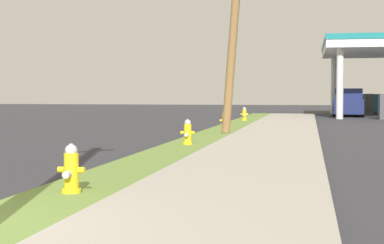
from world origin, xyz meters
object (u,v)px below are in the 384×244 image
object	(u,v)px
fire_hydrant_third	(225,121)
truck_navy_at_forecourt	(348,103)
car_teal_by_near_pump	(371,104)
fire_hydrant_fourth	(244,115)
fire_hydrant_second	(188,133)
fire_hydrant_nearest	(71,171)
utility_pole_midground	(235,5)

from	to	relation	value
fire_hydrant_third	truck_navy_at_forecourt	world-z (taller)	truck_navy_at_forecourt
car_teal_by_near_pump	truck_navy_at_forecourt	xyz separation A→B (m)	(-2.19, -6.86, 0.19)
fire_hydrant_third	fire_hydrant_fourth	xyz separation A→B (m)	(-0.01, 7.98, 0.00)
fire_hydrant_second	truck_navy_at_forecourt	size ratio (longest dim) A/B	0.14
fire_hydrant_second	fire_hydrant_third	distance (m)	8.13
fire_hydrant_nearest	utility_pole_midground	xyz separation A→B (m)	(0.75, 14.11, 4.51)
fire_hydrant_third	utility_pole_midground	bearing A→B (deg)	-74.14
fire_hydrant_fourth	car_teal_by_near_pump	world-z (taller)	car_teal_by_near_pump
fire_hydrant_third	truck_navy_at_forecourt	size ratio (longest dim) A/B	0.14
fire_hydrant_nearest	fire_hydrant_second	size ratio (longest dim) A/B	1.00
utility_pole_midground	truck_navy_at_forecourt	xyz separation A→B (m)	(5.49, 21.74, -4.05)
fire_hydrant_third	fire_hydrant_fourth	world-z (taller)	same
fire_hydrant_fourth	fire_hydrant_third	bearing A→B (deg)	-89.93
fire_hydrant_second	fire_hydrant_third	world-z (taller)	same
fire_hydrant_fourth	utility_pole_midground	world-z (taller)	utility_pole_midground
car_teal_by_near_pump	fire_hydrant_nearest	bearing A→B (deg)	-101.17
fire_hydrant_nearest	car_teal_by_near_pump	size ratio (longest dim) A/B	0.16
fire_hydrant_third	fire_hydrant_second	bearing A→B (deg)	-89.67
car_teal_by_near_pump	truck_navy_at_forecourt	distance (m)	7.20
fire_hydrant_nearest	car_teal_by_near_pump	bearing A→B (deg)	78.83
utility_pole_midground	car_teal_by_near_pump	xyz separation A→B (m)	(7.68, 28.60, -4.24)
fire_hydrant_nearest	car_teal_by_near_pump	world-z (taller)	car_teal_by_near_pump
fire_hydrant_nearest	fire_hydrant_second	bearing A→B (deg)	89.97
fire_hydrant_second	truck_navy_at_forecourt	bearing A→B (deg)	77.04
fire_hydrant_third	fire_hydrant_fourth	size ratio (longest dim) A/B	1.00
fire_hydrant_fourth	car_teal_by_near_pump	size ratio (longest dim) A/B	0.16
utility_pole_midground	fire_hydrant_second	bearing A→B (deg)	-97.93
fire_hydrant_second	car_teal_by_near_pump	xyz separation A→B (m)	(8.43, 33.95, 0.28)
utility_pole_midground	fire_hydrant_third	bearing A→B (deg)	105.86
fire_hydrant_second	car_teal_by_near_pump	size ratio (longest dim) A/B	0.16
fire_hydrant_second	fire_hydrant_fourth	size ratio (longest dim) A/B	1.00
fire_hydrant_third	car_teal_by_near_pump	bearing A→B (deg)	71.83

